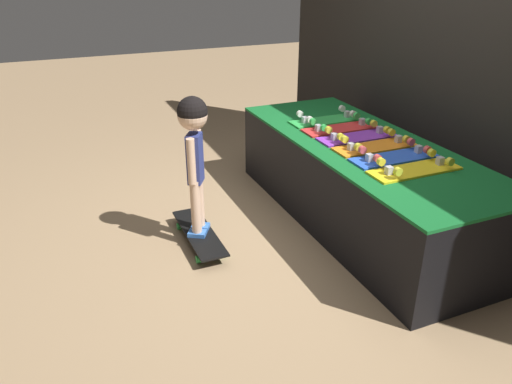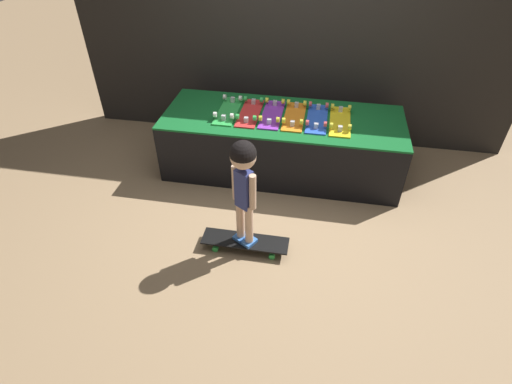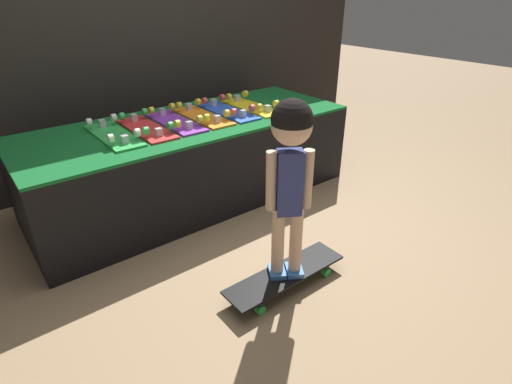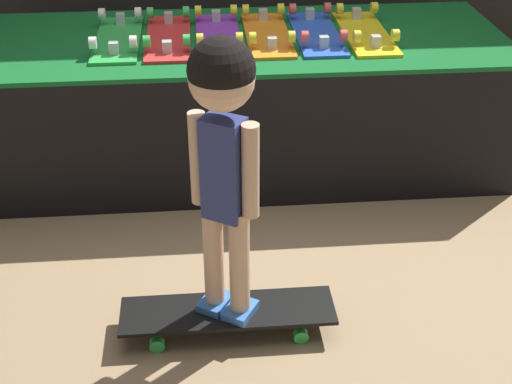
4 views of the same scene
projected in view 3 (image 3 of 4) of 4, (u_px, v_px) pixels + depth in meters
ground_plane at (243, 231)px, 2.78m from camera, size 16.00×16.00×0.00m
back_wall at (136, 27)px, 3.21m from camera, size 4.92×0.10×2.45m
display_rack at (193, 160)px, 3.09m from camera, size 2.43×0.92×0.63m
skateboard_green_on_rack at (114, 134)px, 2.62m from camera, size 0.20×0.61×0.09m
skateboard_red_on_rack at (146, 127)px, 2.74m from camera, size 0.20×0.61×0.09m
skateboard_purple_on_rack at (175, 121)px, 2.87m from camera, size 0.20×0.61×0.09m
skateboard_orange_on_rack at (202, 115)px, 2.99m from camera, size 0.20×0.61×0.09m
skateboard_blue_on_rack at (228, 110)px, 3.12m from camera, size 0.20×0.61×0.09m
skateboard_yellow_on_rack at (252, 106)px, 3.23m from camera, size 0.20×0.61×0.09m
skateboard_on_floor at (285, 275)px, 2.24m from camera, size 0.75×0.20×0.09m
child at (290, 159)px, 1.92m from camera, size 0.22×0.20×0.98m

